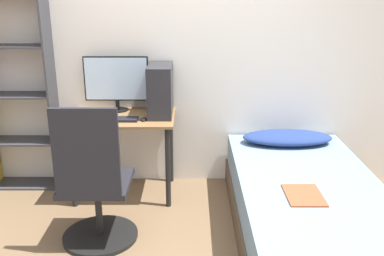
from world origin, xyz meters
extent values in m
cube|color=silver|center=(0.00, 1.52, 1.25)|extent=(8.00, 0.05, 2.50)
cube|color=brown|center=(-0.45, 1.20, 0.72)|extent=(0.90, 0.60, 0.02)
cylinder|color=black|center=(-0.85, 0.94, 0.35)|extent=(0.04, 0.04, 0.70)
cylinder|color=black|center=(-0.05, 0.94, 0.35)|extent=(0.04, 0.04, 0.70)
cylinder|color=black|center=(-0.85, 1.45, 0.35)|extent=(0.04, 0.04, 0.70)
cylinder|color=black|center=(-0.05, 1.45, 0.35)|extent=(0.04, 0.04, 0.70)
cube|color=#38383D|center=(-1.09, 1.37, 0.87)|extent=(0.02, 0.26, 1.75)
cube|color=#38383D|center=(-1.46, 1.37, 0.01)|extent=(0.71, 0.26, 0.02)
cube|color=#38383D|center=(-1.46, 1.37, 0.44)|extent=(0.71, 0.26, 0.02)
cube|color=#38383D|center=(-1.46, 1.37, 0.87)|extent=(0.71, 0.26, 0.02)
cube|color=#38383D|center=(-1.46, 1.37, 1.30)|extent=(0.71, 0.26, 0.02)
cylinder|color=black|center=(-0.53, 0.45, 0.01)|extent=(0.55, 0.55, 0.03)
cylinder|color=black|center=(-0.53, 0.45, 0.23)|extent=(0.05, 0.05, 0.40)
cube|color=black|center=(-0.53, 0.45, 0.45)|extent=(0.48, 0.48, 0.04)
cube|color=black|center=(-0.53, 0.23, 0.77)|extent=(0.43, 0.04, 0.60)
cube|color=#4C3D2D|center=(1.00, 0.51, 0.10)|extent=(1.04, 1.97, 0.21)
cube|color=#708EA8|center=(1.00, 0.51, 0.34)|extent=(1.01, 1.94, 0.25)
ellipsoid|color=navy|center=(1.00, 1.24, 0.52)|extent=(0.79, 0.36, 0.11)
cube|color=#B24C2D|center=(0.90, 0.22, 0.47)|extent=(0.24, 0.32, 0.01)
cylinder|color=black|center=(-0.52, 1.39, 0.73)|extent=(0.19, 0.19, 0.01)
cylinder|color=black|center=(-0.52, 1.39, 0.78)|extent=(0.04, 0.04, 0.09)
cube|color=black|center=(-0.52, 1.39, 1.02)|extent=(0.57, 0.01, 0.40)
cube|color=#B2D1EF|center=(-0.52, 1.38, 1.02)|extent=(0.55, 0.01, 0.37)
cube|color=black|center=(-0.52, 1.07, 0.74)|extent=(0.43, 0.13, 0.02)
cube|color=#232328|center=(-0.12, 1.26, 0.94)|extent=(0.20, 0.44, 0.44)
ellipsoid|color=black|center=(-0.25, 1.07, 0.74)|extent=(0.06, 0.09, 0.02)
camera|label=1|loc=(0.15, -2.34, 1.77)|focal=40.00mm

